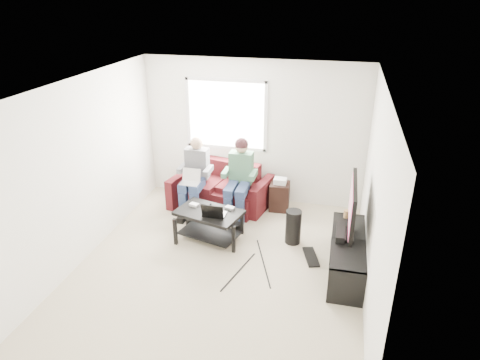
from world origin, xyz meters
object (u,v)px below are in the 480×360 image
sofa (222,190)px  tv_stand (347,257)px  coffee_table (209,219)px  subwoofer (293,227)px  tv (352,207)px  end_table (280,195)px

sofa → tv_stand: size_ratio=1.20×
coffee_table → subwoofer: (1.30, 0.22, -0.09)m
coffee_table → tv: 2.22m
subwoofer → tv: bearing=-29.3°
end_table → coffee_table: bearing=-126.2°
end_table → subwoofer: bearing=-70.1°
tv_stand → end_table: size_ratio=2.53×
tv → tv_stand: bearing=-88.5°
sofa → coffee_table: size_ratio=1.66×
subwoofer → coffee_table: bearing=-170.6°
sofa → subwoofer: size_ratio=3.35×
tv_stand → end_table: (-1.20, 1.61, 0.04)m
coffee_table → sofa: bearing=96.5°
tv → subwoofer: size_ratio=1.99×
sofa → tv_stand: (2.26, -1.52, -0.07)m
tv → subwoofer: tv is taller
end_table → tv: bearing=-51.4°
tv → coffee_table: bearing=173.4°
sofa → coffee_table: bearing=-83.5°
sofa → subwoofer: bearing=-33.8°
coffee_table → tv_stand: bearing=-9.2°
subwoofer → end_table: (-0.38, 1.05, -0.00)m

